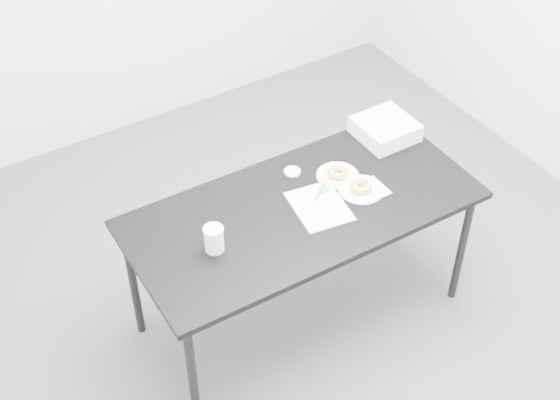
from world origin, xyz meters
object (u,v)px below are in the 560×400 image
table (302,216)px  bakery_box (385,129)px  pen (321,191)px  donut_near (361,186)px  plate_far (338,175)px  coffee_cup (214,239)px  donut_far (338,172)px  plate_near (361,190)px  scorecard (319,206)px

table → bakery_box: 0.70m
pen → donut_near: size_ratio=1.37×
bakery_box → plate_far: bearing=-160.9°
donut_near → coffee_cup: coffee_cup is taller
pen → plate_far: size_ratio=0.67×
donut_far → bakery_box: (0.39, 0.13, 0.02)m
plate_far → plate_near: bearing=-77.9°
plate_near → donut_far: size_ratio=2.22×
scorecard → plate_far: 0.24m
pen → scorecard: bearing=-162.1°
scorecard → donut_near: size_ratio=2.96×
plate_near → donut_far: bearing=102.1°
plate_far → donut_near: bearing=-77.9°
table → pen: bearing=18.2°
coffee_cup → plate_near: bearing=-1.7°
plate_near → coffee_cup: coffee_cup is taller
plate_far → bakery_box: 0.42m
plate_near → table: bearing=170.3°
table → donut_far: (0.27, 0.10, 0.08)m
donut_near → plate_far: size_ratio=0.49×
donut_far → coffee_cup: 0.76m
table → pen: size_ratio=11.88×
scorecard → plate_near: bearing=5.7°
coffee_cup → bakery_box: size_ratio=0.46×
scorecard → pen: size_ratio=2.15×
donut_far → coffee_cup: coffee_cup is taller
coffee_cup → plate_far: bearing=9.4°
donut_far → pen: bearing=-158.1°
table → plate_near: (0.30, -0.05, 0.06)m
pen → coffee_cup: size_ratio=1.10×
donut_near → coffee_cup: 0.78m
pen → donut_far: (0.14, 0.06, 0.01)m
donut_near → plate_near: bearing=0.0°
table → coffee_cup: coffee_cup is taller
scorecard → plate_far: (0.20, 0.13, 0.00)m
scorecard → plate_near: 0.23m
plate_far → donut_far: donut_far is taller
plate_far → pen: bearing=-158.1°
plate_near → donut_near: size_ratio=2.13×
pen → donut_far: 0.15m
scorecard → bakery_box: 0.65m
pen → coffee_cup: coffee_cup is taller
table → pen: pen is taller
coffee_cup → scorecard: bearing=-1.2°
plate_near → pen: bearing=151.7°
pen → bakery_box: size_ratio=0.51×
plate_near → donut_far: 0.15m
table → plate_near: 0.31m
plate_far → donut_far: bearing=0.0°
plate_near → plate_far: (-0.03, 0.15, -0.00)m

